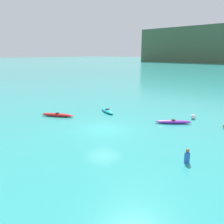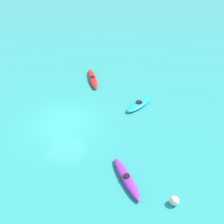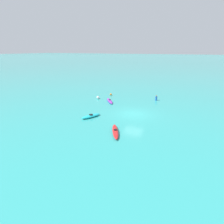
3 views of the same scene
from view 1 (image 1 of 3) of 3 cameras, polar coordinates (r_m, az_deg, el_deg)
ground_plane at (r=19.05m, az=-2.30°, el=-4.35°), size 600.00×600.00×0.00m
kayak_cyan at (r=24.33m, az=-1.18°, el=0.32°), size 2.70×1.80×0.37m
kayak_purple at (r=21.21m, az=15.29°, el=-2.41°), size 2.92×2.40×0.37m
kayak_red at (r=23.39m, az=-13.70°, el=-0.71°), size 3.33×2.11×0.37m
buoy_white at (r=23.21m, az=19.92°, el=-1.11°), size 0.48×0.48×0.48m
person_near_shore at (r=14.03m, az=18.55°, el=-10.69°), size 0.38×0.38×0.88m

